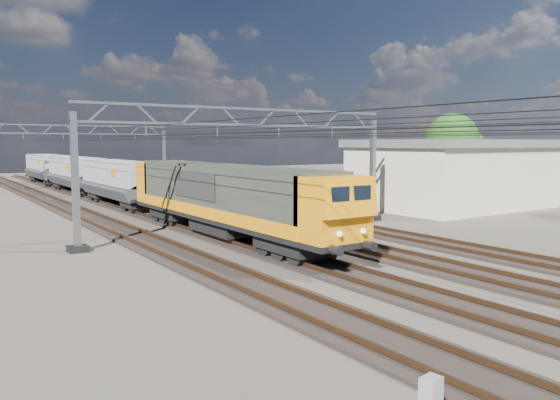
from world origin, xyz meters
TOP-DOWN VIEW (x-y plane):
  - ground at (0.00, 0.00)m, footprint 160.00×160.00m
  - track_outer_west at (-6.00, 0.00)m, footprint 2.60×140.00m
  - track_loco at (-2.00, 0.00)m, footprint 2.60×140.00m
  - track_inner_east at (2.00, 0.00)m, footprint 2.60×140.00m
  - track_outer_east at (6.00, 0.00)m, footprint 2.60×140.00m
  - catenary_gantry_mid at (0.00, 4.00)m, footprint 19.90×0.90m
  - catenary_gantry_far at (0.00, 40.00)m, footprint 19.90×0.90m
  - overhead_wires at (0.00, 8.00)m, footprint 12.03×140.00m
  - locomotive at (-2.00, 3.24)m, footprint 2.76×21.10m
  - hopper_wagon_lead at (-2.00, 20.93)m, footprint 3.38×13.00m
  - hopper_wagon_mid at (-2.00, 35.13)m, footprint 3.38×13.00m
  - hopper_wagon_third at (-2.00, 49.33)m, footprint 3.38×13.00m
  - trackside_cabinet at (-8.56, -16.46)m, footprint 0.41×0.33m
  - industrial_shed at (22.00, 6.00)m, footprint 18.60×10.60m
  - tree_far at (30.32, 13.79)m, footprint 5.86×5.46m

SIDE VIEW (x-z plane):
  - ground at x=0.00m, z-range 0.00..0.00m
  - track_outer_west at x=-6.00m, z-range -0.08..0.22m
  - track_loco at x=-2.00m, z-range -0.08..0.22m
  - track_inner_east at x=2.00m, z-range -0.08..0.22m
  - track_outer_east at x=6.00m, z-range -0.08..0.22m
  - trackside_cabinet at x=-8.56m, z-range 0.28..1.40m
  - hopper_wagon_lead at x=-2.00m, z-range 0.60..3.86m
  - hopper_wagon_mid at x=-2.00m, z-range 0.60..3.86m
  - hopper_wagon_third at x=-2.00m, z-range 0.60..3.86m
  - locomotive at x=-2.00m, z-range 0.52..4.14m
  - industrial_shed at x=22.00m, z-range 0.03..5.43m
  - catenary_gantry_mid at x=0.00m, z-range 0.35..7.46m
  - catenary_gantry_far at x=0.00m, z-range 0.35..7.46m
  - tree_far at x=30.32m, z-range 1.12..9.27m
  - overhead_wires at x=0.00m, z-range 5.48..6.02m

